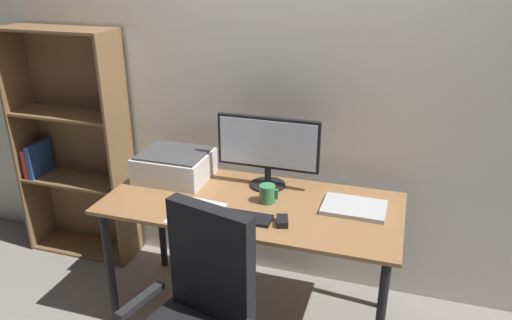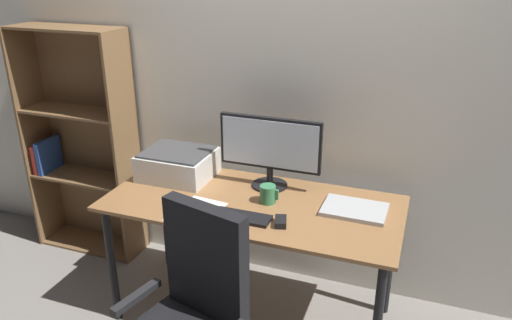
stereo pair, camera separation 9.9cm
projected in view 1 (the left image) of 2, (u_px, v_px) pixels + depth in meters
ground_plane at (252, 314)px, 2.88m from camera, size 12.00×12.00×0.00m
back_wall at (280, 76)px, 2.84m from camera, size 6.40×0.10×2.60m
desk at (252, 216)px, 2.63m from camera, size 1.56×0.71×0.74m
monitor at (268, 147)px, 2.69m from camera, size 0.57×0.20×0.40m
keyboard at (243, 217)px, 2.42m from camera, size 0.29×0.11×0.02m
mouse at (282, 221)px, 2.37m from camera, size 0.08×0.11×0.03m
coffee_mug at (267, 194)px, 2.57m from camera, size 0.10×0.08×0.10m
laptop at (354, 207)px, 2.51m from camera, size 0.32×0.23×0.02m
printer at (174, 165)px, 2.85m from camera, size 0.40×0.34×0.16m
paper_sheet at (196, 213)px, 2.48m from camera, size 0.24×0.31×0.00m
bookshelf at (74, 146)px, 3.28m from camera, size 0.75×0.28×1.55m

